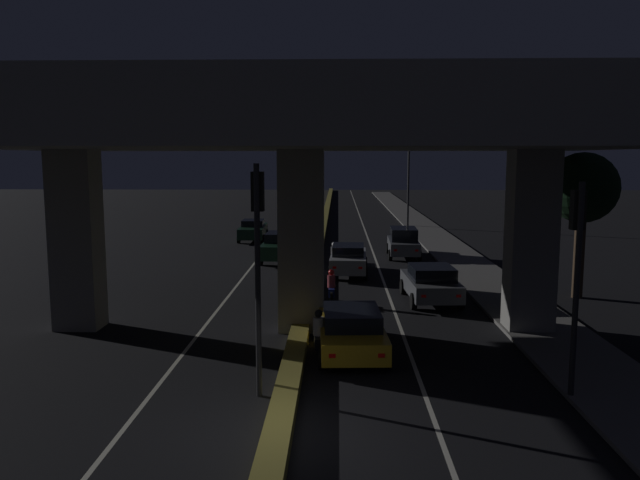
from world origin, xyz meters
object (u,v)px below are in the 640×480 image
car_taxi_yellow_lead (351,329)px  car_dark_green_lead_oncoming (281,246)px  car_silver_third (348,259)px  car_grey_fourth (403,242)px  motorcycle_blue_filtering_mid (331,289)px  car_dark_green_second_oncoming (253,230)px  motorcycle_black_filtering_near (319,337)px  pedestrian_on_sidewalk (530,297)px  traffic_light_right_of_median (577,253)px  street_lamp (404,176)px  traffic_light_left_of_median (258,240)px  car_grey_second (431,283)px  motorcycle_white_filtering_far (334,259)px

car_taxi_yellow_lead → car_dark_green_lead_oncoming: size_ratio=1.02×
car_silver_third → car_grey_fourth: bearing=-28.7°
motorcycle_blue_filtering_mid → car_taxi_yellow_lead: bearing=-174.9°
car_dark_green_second_oncoming → motorcycle_blue_filtering_mid: bearing=15.0°
motorcycle_black_filtering_near → pedestrian_on_sidewalk: (7.33, 3.75, 0.40)m
traffic_light_right_of_median → street_lamp: size_ratio=0.74×
car_dark_green_lead_oncoming → traffic_light_left_of_median: bearing=5.5°
car_silver_third → pedestrian_on_sidewalk: 11.28m
car_dark_green_lead_oncoming → car_silver_third: bearing=44.9°
car_grey_second → motorcycle_black_filtering_near: 8.46m
car_grey_fourth → pedestrian_on_sidewalk: 15.25m
motorcycle_black_filtering_near → pedestrian_on_sidewalk: size_ratio=1.08×
car_dark_green_second_oncoming → car_grey_second: bearing=26.1°
street_lamp → car_grey_fourth: bearing=-95.8°
motorcycle_black_filtering_near → motorcycle_white_filtering_far: motorcycle_white_filtering_far is taller
motorcycle_white_filtering_far → motorcycle_blue_filtering_mid: bearing=-177.6°
car_dark_green_lead_oncoming → traffic_light_right_of_median: bearing=25.7°
car_silver_third → motorcycle_black_filtering_near: size_ratio=2.39×
street_lamp → traffic_light_left_of_median: bearing=-101.1°
traffic_light_left_of_median → car_dark_green_second_oncoming: size_ratio=1.18×
motorcycle_black_filtering_near → motorcycle_blue_filtering_mid: 6.65m
car_silver_third → car_dark_green_second_oncoming: car_silver_third is taller
car_silver_third → traffic_light_left_of_median: bearing=173.5°
traffic_light_left_of_median → motorcycle_blue_filtering_mid: 10.34m
traffic_light_left_of_median → street_lamp: bearing=78.9°
traffic_light_right_of_median → street_lamp: (-0.21, 37.72, 0.70)m
motorcycle_blue_filtering_mid → motorcycle_white_filtering_far: 7.52m
traffic_light_right_of_median → car_grey_second: traffic_light_right_of_median is taller
car_grey_fourth → car_dark_green_lead_oncoming: 7.29m
car_grey_second → pedestrian_on_sidewalk: size_ratio=2.44×
car_silver_third → street_lamp: bearing=-10.7°
car_dark_green_second_oncoming → pedestrian_on_sidewalk: bearing=28.3°
street_lamp → car_dark_green_lead_oncoming: street_lamp is taller
car_dark_green_lead_oncoming → street_lamp: bearing=155.2°
car_dark_green_second_oncoming → motorcycle_black_filtering_near: (5.47, -25.94, -0.14)m
car_grey_fourth → car_dark_green_second_oncoming: (-9.91, 7.22, -0.15)m
car_grey_second → car_grey_fourth: (0.06, 11.48, 0.12)m
traffic_light_right_of_median → car_grey_fourth: size_ratio=1.26×
car_grey_fourth → motorcycle_white_filtering_far: bearing=139.8°
motorcycle_blue_filtering_mid → street_lamp: bearing=-12.5°
car_dark_green_second_oncoming → motorcycle_black_filtering_near: 26.51m
traffic_light_left_of_median → car_dark_green_second_oncoming: 29.42m
motorcycle_black_filtering_near → motorcycle_blue_filtering_mid: (0.31, 6.64, 0.00)m
pedestrian_on_sidewalk → car_taxi_yellow_lead: bearing=-152.1°
motorcycle_black_filtering_near → car_silver_third: bearing=-8.8°
motorcycle_blue_filtering_mid → car_silver_third: bearing=-7.9°
traffic_light_right_of_median → car_dark_green_second_oncoming: size_ratio=1.09×
traffic_light_left_of_median → motorcycle_black_filtering_near: size_ratio=3.04×
pedestrian_on_sidewalk → car_dark_green_lead_oncoming: bearing=126.7°
street_lamp → pedestrian_on_sidewalk: 31.16m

